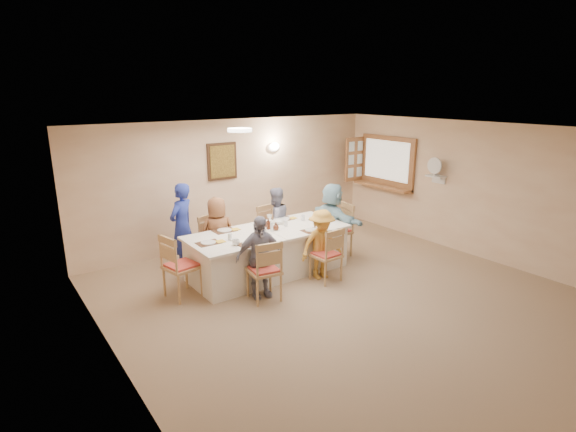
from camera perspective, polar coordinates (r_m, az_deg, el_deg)
ground at (r=6.82m, az=8.37°, el=-10.87°), size 7.00×7.00×0.00m
room_walls at (r=6.30m, az=8.91°, el=1.55°), size 7.00×7.00×7.00m
wall_picture at (r=8.88m, az=-8.35°, el=6.88°), size 0.62×0.05×0.72m
wall_sconce at (r=9.43m, az=-1.78°, el=8.78°), size 0.26×0.09×0.18m
ceiling_light at (r=6.74m, az=-6.15°, el=10.81°), size 0.36×0.36×0.05m
serving_hatch at (r=10.21m, az=12.50°, el=6.68°), size 0.06×1.50×1.15m
hatch_sill at (r=10.22m, az=11.87°, el=3.72°), size 0.30×1.50×0.05m
shutter_door at (r=10.55m, az=8.47°, el=7.16°), size 0.55×0.04×1.00m
fan_shelf at (r=9.33m, az=18.27°, el=4.81°), size 0.22×0.36×0.03m
desk_fan at (r=9.28m, az=18.24°, el=5.70°), size 0.30×0.30×0.28m
dining_table at (r=7.66m, az=-2.50°, el=-4.59°), size 2.74×1.16×0.76m
chair_back_left at (r=8.01m, az=-9.25°, el=-3.25°), size 0.52×0.52×0.92m
chair_back_right at (r=8.58m, az=-2.07°, el=-1.77°), size 0.51×0.51×0.92m
chair_front_left at (r=6.69m, az=-3.08°, el=-6.77°), size 0.52×0.52×0.95m
chair_front_right at (r=7.37m, az=4.85°, el=-4.82°), size 0.46×0.46×0.92m
chair_left_end at (r=6.95m, az=-13.34°, el=-6.09°), size 0.57×0.57×1.01m
chair_right_end at (r=8.52m, az=6.26°, el=-1.73°), size 0.55×0.55×0.99m
diner_back_left at (r=7.85m, az=-8.92°, el=-2.23°), size 0.74×0.59×1.28m
diner_back_right at (r=8.43m, az=-1.63°, el=-0.74°), size 0.74×0.63×1.30m
diner_front_left at (r=6.73m, az=-3.65°, el=-5.21°), size 0.84×0.55×1.27m
diner_front_right at (r=7.41m, az=4.27°, el=-3.62°), size 0.85×0.60×1.18m
diner_right_end at (r=8.38m, az=5.64°, el=-0.55°), size 1.33×0.49×1.40m
caregiver at (r=8.06m, az=-13.32°, el=-1.18°), size 0.87×0.84×1.51m
placemat_fl at (r=6.90m, az=-4.81°, el=-3.58°), size 0.38×0.28×0.01m
plate_fl at (r=6.89m, az=-4.82°, el=-3.50°), size 0.25×0.25×0.02m
napkin_fl at (r=6.94m, az=-3.33°, el=-3.36°), size 0.15×0.15×0.01m
placemat_fr at (r=7.54m, az=3.04°, el=-1.84°), size 0.33×0.25×0.01m
plate_fr at (r=7.54m, az=3.04°, el=-1.77°), size 0.23×0.23×0.01m
napkin_fr at (r=7.61m, az=4.33°, el=-1.65°), size 0.15×0.15×0.01m
placemat_bl at (r=7.60m, az=-8.07°, el=-1.86°), size 0.37×0.28×0.01m
plate_bl at (r=7.59m, az=-8.07°, el=-1.79°), size 0.24×0.24×0.02m
napkin_bl at (r=7.63m, az=-6.70°, el=-1.67°), size 0.14×0.14×0.01m
placemat_br at (r=8.19m, az=-0.62°, el=-0.41°), size 0.35×0.26×0.01m
plate_br at (r=8.19m, az=-0.62°, el=-0.34°), size 0.24×0.24×0.02m
napkin_br at (r=8.25m, az=0.60°, el=-0.24°), size 0.13×0.13×0.01m
placemat_le at (r=7.03m, az=-10.08°, el=-3.40°), size 0.35×0.26×0.01m
plate_le at (r=7.03m, az=-10.09°, el=-3.32°), size 0.23×0.23×0.01m
napkin_le at (r=7.06m, az=-8.59°, el=-3.19°), size 0.14×0.14×0.01m
placemat_re at (r=8.17m, az=4.06°, el=-0.48°), size 0.35×0.26×0.01m
plate_re at (r=8.17m, az=4.06°, el=-0.42°), size 0.25×0.25×0.02m
napkin_re at (r=8.24m, az=5.25°, el=-0.31°), size 0.15×0.15×0.01m
teacup_a at (r=6.87m, az=-6.64°, el=-3.36°), size 0.17×0.17×0.09m
teacup_b at (r=8.16m, az=-2.37°, el=-0.16°), size 0.12×0.12×0.09m
bowl_a at (r=7.18m, az=-3.08°, el=-2.56°), size 0.24×0.24×0.06m
bowl_b at (r=7.93m, az=-1.21°, el=-0.73°), size 0.30×0.30×0.06m
condiment_ketchup at (r=7.48m, az=-3.24°, el=-1.11°), size 0.14×0.14×0.23m
condiment_brown at (r=7.61m, az=-2.53°, el=-0.96°), size 0.09×0.09×0.19m
condiment_malt at (r=7.54m, az=-1.56°, el=-1.31°), size 0.13×0.13×0.14m
drinking_glass at (r=7.48m, az=-3.71°, el=-1.58°), size 0.06×0.06×0.09m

